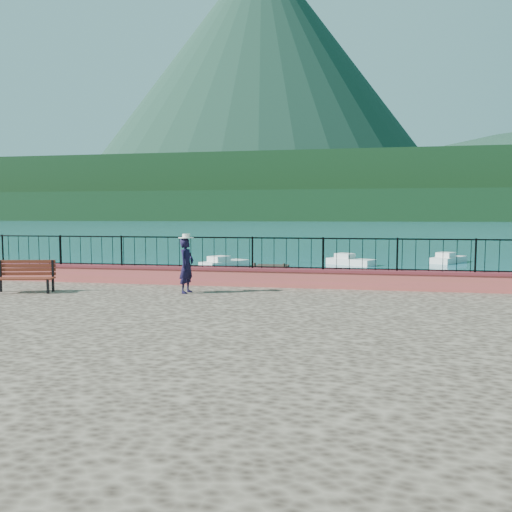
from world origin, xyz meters
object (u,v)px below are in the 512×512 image
(park_bench, at_px, (24,283))
(boat_5, at_px, (449,257))
(boat_1, at_px, (383,278))
(boat_4, at_px, (351,259))
(boat_3, at_px, (225,261))
(boat_2, at_px, (499,281))
(person, at_px, (187,266))

(park_bench, height_order, boat_5, park_bench)
(boat_1, bearing_deg, boat_5, 82.61)
(boat_4, bearing_deg, park_bench, -81.60)
(boat_3, bearing_deg, boat_2, -85.08)
(boat_1, relative_size, boat_2, 1.28)
(person, height_order, boat_2, person)
(person, bearing_deg, park_bench, 109.07)
(park_bench, relative_size, boat_4, 0.53)
(park_bench, distance_m, boat_2, 20.03)
(person, bearing_deg, boat_4, -3.02)
(boat_4, bearing_deg, boat_3, -127.36)
(park_bench, relative_size, boat_2, 0.51)
(park_bench, relative_size, boat_1, 0.40)
(boat_4, bearing_deg, person, -71.23)
(boat_1, xyz_separation_m, boat_5, (5.55, 13.39, 0.00))
(person, relative_size, boat_5, 0.44)
(boat_2, bearing_deg, park_bench, -169.48)
(boat_1, bearing_deg, park_bench, -117.49)
(boat_1, height_order, boat_2, same)
(boat_1, relative_size, boat_3, 1.24)
(person, bearing_deg, boat_1, -19.99)
(person, distance_m, boat_1, 12.79)
(person, bearing_deg, boat_5, -16.28)
(boat_1, relative_size, boat_4, 1.33)
(boat_5, bearing_deg, park_bench, -179.95)
(park_bench, distance_m, person, 4.74)
(person, xyz_separation_m, boat_5, (11.80, 24.44, -1.59))
(boat_3, height_order, boat_5, same)
(boat_2, height_order, boat_3, same)
(boat_3, relative_size, boat_4, 1.07)
(boat_3, bearing_deg, boat_5, -37.27)
(boat_3, distance_m, boat_5, 16.44)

